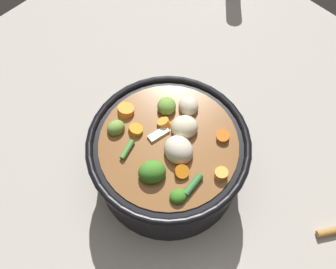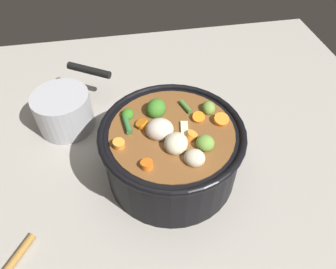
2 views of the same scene
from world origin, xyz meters
The scene contains 3 objects.
ground_plane centered at (0.00, 0.00, 0.00)m, with size 1.10×1.10×0.00m, color #9E998E.
cooking_pot centered at (0.00, 0.00, 0.07)m, with size 0.26×0.26×0.15m.
small_saucepan centered at (0.21, -0.17, 0.04)m, with size 0.18×0.20×0.09m.
Camera 2 is at (0.07, 0.37, 0.52)m, focal length 33.70 mm.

